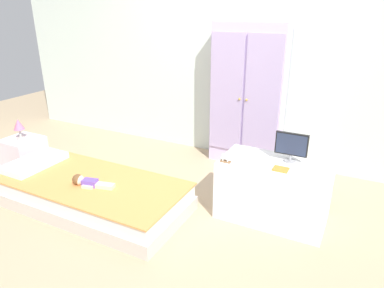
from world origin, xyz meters
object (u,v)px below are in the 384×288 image
at_px(doll, 85,181).
at_px(nightstand, 24,155).
at_px(bed, 91,193).
at_px(book_orange, 281,169).
at_px(wardrobe, 247,96).
at_px(tv_monitor, 291,145).
at_px(table_lamp, 19,125).
at_px(tv_stand, 273,191).
at_px(rocking_horse_toy, 226,157).

relative_size(doll, nightstand, 1.02).
bearing_deg(bed, book_orange, 16.25).
distance_m(wardrobe, tv_monitor, 1.17).
bearing_deg(nightstand, wardrobe, 32.52).
distance_m(table_lamp, tv_monitor, 2.86).
distance_m(bed, wardrobe, 1.97).
height_order(table_lamp, tv_stand, table_lamp).
bearing_deg(table_lamp, tv_monitor, 8.54).
xyz_separation_m(nightstand, tv_stand, (2.73, 0.34, 0.07)).
bearing_deg(tv_monitor, doll, -154.73).
xyz_separation_m(wardrobe, book_orange, (0.68, -1.13, -0.27)).
xyz_separation_m(bed, tv_stand, (1.54, 0.58, 0.13)).
relative_size(wardrobe, rocking_horse_toy, 14.59).
bearing_deg(tv_monitor, table_lamp, -171.46).
distance_m(nightstand, tv_monitor, 2.90).
bearing_deg(nightstand, doll, -14.95).
bearing_deg(tv_stand, nightstand, -172.92).
xyz_separation_m(doll, nightstand, (-1.23, 0.33, -0.11)).
distance_m(nightstand, wardrobe, 2.59).
bearing_deg(book_orange, rocking_horse_toy, -171.90).
height_order(nightstand, tv_monitor, tv_monitor).
relative_size(wardrobe, book_orange, 13.25).
bearing_deg(rocking_horse_toy, table_lamp, -176.01).
height_order(bed, doll, doll).
bearing_deg(wardrobe, rocking_horse_toy, -78.70).
bearing_deg(nightstand, tv_monitor, 8.54).
bearing_deg(wardrobe, table_lamp, -147.48).
bearing_deg(tv_monitor, nightstand, -171.46).
xyz_separation_m(wardrobe, tv_stand, (0.61, -1.01, -0.54)).
height_order(nightstand, book_orange, book_orange).
bearing_deg(tv_stand, wardrobe, 121.09).
height_order(doll, tv_monitor, tv_monitor).
bearing_deg(table_lamp, nightstand, 180.00).
xyz_separation_m(bed, doll, (0.04, -0.09, 0.17)).
bearing_deg(table_lamp, tv_stand, 7.08).
relative_size(bed, rocking_horse_toy, 16.50).
xyz_separation_m(bed, tv_monitor, (1.64, 0.67, 0.54)).
distance_m(doll, tv_monitor, 1.80).
relative_size(wardrobe, tv_monitor, 5.97).
relative_size(nightstand, rocking_horse_toy, 3.50).
bearing_deg(bed, wardrobe, 59.70).
relative_size(nightstand, book_orange, 3.18).
height_order(table_lamp, tv_monitor, tv_monitor).
height_order(tv_monitor, book_orange, tv_monitor).
bearing_deg(table_lamp, doll, -14.95).
distance_m(nightstand, table_lamp, 0.35).
height_order(doll, wardrobe, wardrobe).
bearing_deg(bed, doll, -64.60).
xyz_separation_m(table_lamp, tv_monitor, (2.83, 0.42, 0.13)).
relative_size(nightstand, table_lamp, 1.71).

